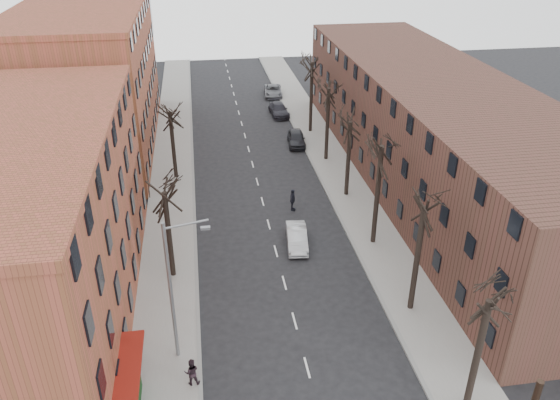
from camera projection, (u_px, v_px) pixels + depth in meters
name	position (u px, v px, depth m)	size (l,w,h in m)	color
sidewalk_left	(172.00, 173.00, 53.20)	(4.00, 90.00, 0.15)	gray
sidewalk_right	(332.00, 163.00, 55.37)	(4.00, 90.00, 0.15)	gray
building_left_near	(18.00, 236.00, 31.90)	(12.00, 26.00, 12.00)	brown
building_left_far	(90.00, 81.00, 56.67)	(12.00, 28.00, 14.00)	brown
building_right	(433.00, 130.00, 49.77)	(12.00, 50.00, 10.00)	#4A2A22
tree_right_b	(410.00, 309.00, 35.33)	(5.20, 5.20, 10.80)	black
tree_right_c	(373.00, 243.00, 42.29)	(5.20, 5.20, 11.60)	black
tree_right_d	(346.00, 195.00, 49.25)	(5.20, 5.20, 10.00)	black
tree_right_e	(326.00, 160.00, 56.22)	(5.20, 5.20, 10.80)	black
tree_right_f	(310.00, 132.00, 63.18)	(5.20, 5.20, 11.60)	black
tree_left_a	(174.00, 276.00, 38.49)	(5.20, 5.20, 9.50)	black
tree_left_b	(176.00, 178.00, 52.42)	(5.20, 5.20, 9.50)	black
streetlight	(173.00, 286.00, 29.23)	(2.45, 0.22, 9.03)	slate
silver_sedan	(297.00, 238.00, 41.64)	(1.49, 4.26, 1.40)	#AFB2B6
parked_car_near	(296.00, 138.00, 59.39)	(1.80, 4.47, 1.52)	black
parked_car_mid	(279.00, 109.00, 67.98)	(2.04, 5.02, 1.46)	black
parked_car_far	(273.00, 91.00, 74.94)	(2.36, 5.13, 1.42)	#5C5D63
pedestrian_b	(192.00, 372.00, 29.23)	(0.81, 0.63, 1.66)	black
pedestrian_crossing	(293.00, 200.00, 46.39)	(1.16, 0.48, 1.97)	black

